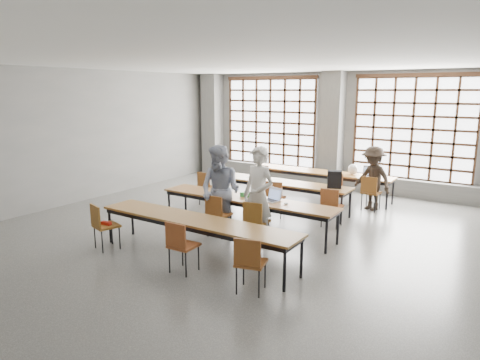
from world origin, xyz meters
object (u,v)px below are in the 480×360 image
object	(u,v)px
desk_row_c	(246,201)
backpack	(334,179)
chair_near_right	(250,259)
phone	(251,200)
chair_mid_centre	(275,195)
student_female	(220,191)
laptop_front	(272,198)
chair_back_right	(370,190)
chair_front_right	(255,219)
chair_near_mid	(181,242)
green_box	(246,195)
chair_back_mid	(339,186)
chair_front_left	(217,211)
chair_mid_right	(331,204)
student_back	(373,178)
plastic_bag	(353,169)
student_male	(258,196)
chair_back_left	(265,176)
desk_row_d	(195,222)
chair_near_left	(102,222)
mouse	(286,204)
red_pouch	(106,223)
laptop_back	(370,174)
chair_mid_left	(207,185)
desk_row_a	(320,174)
desk_row_b	(272,183)

from	to	relation	value
desk_row_c	backpack	distance (m)	2.27
chair_near_right	phone	world-z (taller)	chair_near_right
chair_mid_centre	student_female	size ratio (longest dim) A/B	0.47
chair_mid_centre	laptop_front	distance (m)	1.28
chair_back_right	chair_front_right	distance (m)	3.82
chair_back_right	chair_near_mid	distance (m)	5.61
phone	green_box	bearing A→B (deg)	141.95
chair_back_mid	chair_front_left	world-z (taller)	same
chair_mid_right	student_back	world-z (taller)	student_back
chair_front_right	student_back	world-z (taller)	student_back
chair_mid_centre	chair_mid_right	distance (m)	1.38
chair_back_mid	chair_front_right	world-z (taller)	same
desk_row_c	plastic_bag	xyz separation A→B (m)	(1.02, 3.70, 0.21)
desk_row_c	student_male	size ratio (longest dim) A/B	2.09
desk_row_c	plastic_bag	distance (m)	3.85
chair_mid_centre	chair_front_right	distance (m)	1.96
student_female	laptop_front	distance (m)	1.07
chair_back_left	student_male	distance (m)	4.02
chair_near_right	backpack	bearing A→B (deg)	95.16
desk_row_d	chair_front_left	world-z (taller)	chair_front_left
chair_back_left	chair_mid_right	distance (m)	3.23
chair_near_mid	chair_back_left	bearing A→B (deg)	106.03
student_female	student_back	distance (m)	4.18
chair_mid_centre	phone	size ratio (longest dim) A/B	6.77
chair_near_left	student_back	bearing A→B (deg)	58.63
chair_near_right	student_back	world-z (taller)	student_back
chair_back_left	chair_back_right	size ratio (longest dim) A/B	1.00
student_female	plastic_bag	xyz separation A→B (m)	(1.32, 4.20, -0.06)
chair_mid_centre	chair_back_right	bearing A→B (deg)	46.48
mouse	red_pouch	distance (m)	3.46
chair_near_right	red_pouch	size ratio (longest dim) A/B	4.40
desk_row_d	chair_back_mid	world-z (taller)	chair_back_mid
chair_near_right	chair_mid_right	bearing A→B (deg)	92.92
chair_mid_centre	plastic_bag	size ratio (longest dim) A/B	3.08
laptop_back	mouse	distance (m)	3.82
desk_row_c	chair_mid_left	world-z (taller)	chair_mid_left
desk_row_a	chair_mid_right	xyz separation A→B (m)	(1.28, -2.42, -0.13)
chair_back_right	student_back	xyz separation A→B (m)	(0.01, 0.13, 0.26)
desk_row_d	backpack	distance (m)	3.85
chair_near_mid	desk_row_b	bearing A→B (deg)	98.97
student_male	green_box	world-z (taller)	student_male
desk_row_c	chair_mid_left	bearing A→B (deg)	148.43
chair_mid_centre	student_male	bearing A→B (deg)	-71.39
chair_near_right	chair_back_mid	bearing A→B (deg)	97.22
desk_row_a	mouse	distance (m)	3.77
chair_near_right	chair_back_left	bearing A→B (deg)	117.96
student_male	backpack	xyz separation A→B (m)	(0.60, 2.41, -0.02)
backpack	red_pouch	bearing A→B (deg)	-147.31
chair_back_mid	chair_mid_right	world-z (taller)	same
student_male	chair_mid_right	bearing A→B (deg)	75.72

